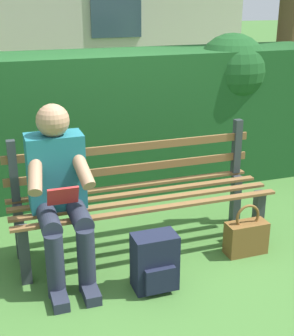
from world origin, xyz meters
TOP-DOWN VIEW (x-y plane):
  - ground at (0.00, 0.00)m, footprint 60.00×60.00m
  - park_bench at (0.00, -0.07)m, footprint 1.93×0.52m
  - person_seated at (0.62, 0.10)m, footprint 0.44×0.73m
  - hedge_backdrop at (0.16, -1.31)m, footprint 5.12×0.87m
  - backpack at (0.09, 0.52)m, footprint 0.29×0.25m
  - handbag at (-0.71, 0.32)m, footprint 0.31×0.14m

SIDE VIEW (x-z plane):
  - ground at x=0.00m, z-range 0.00..0.00m
  - handbag at x=-0.71m, z-range -0.06..0.34m
  - backpack at x=0.09m, z-range 0.00..0.38m
  - park_bench at x=0.00m, z-range -0.01..0.88m
  - person_seated at x=0.62m, z-range 0.03..1.20m
  - hedge_backdrop at x=0.16m, z-range -0.03..1.45m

